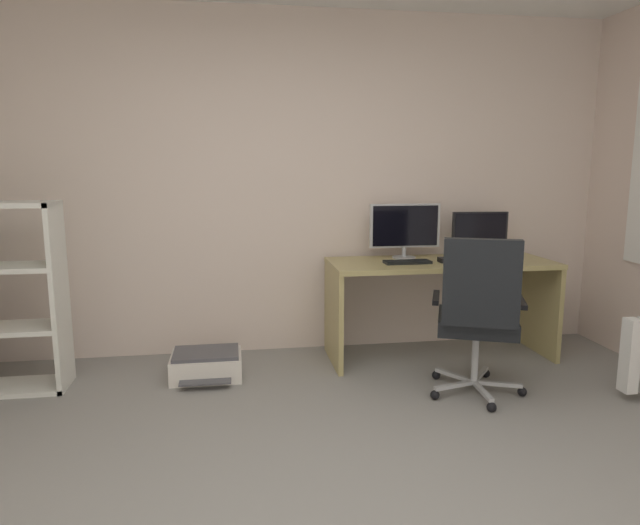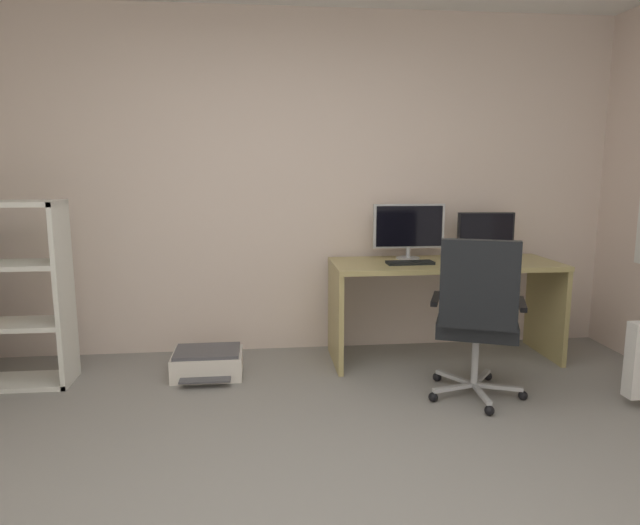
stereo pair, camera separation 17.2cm
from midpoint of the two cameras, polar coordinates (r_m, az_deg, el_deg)
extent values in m
cube|color=beige|center=(4.41, -5.10, 7.85)|extent=(5.19, 0.10, 2.62)
cube|color=tan|center=(4.30, 11.09, -0.07)|extent=(1.68, 0.63, 0.04)
cube|color=tan|center=(4.17, 0.20, -5.45)|extent=(0.04, 0.61, 0.71)
cube|color=tan|center=(4.71, 20.41, -4.31)|extent=(0.04, 0.61, 0.71)
cylinder|color=#B2B5B7|center=(4.37, 7.42, 0.52)|extent=(0.18, 0.18, 0.01)
cylinder|color=#B2B5B7|center=(4.37, 7.44, 1.16)|extent=(0.03, 0.03, 0.09)
cube|color=#B7BABC|center=(4.34, 7.49, 3.74)|extent=(0.55, 0.05, 0.33)
cube|color=black|center=(4.32, 7.57, 3.71)|extent=(0.51, 0.02, 0.31)
cylinder|color=#B2B5B7|center=(4.58, 14.79, 0.70)|extent=(0.18, 0.18, 0.01)
cylinder|color=#B2B5B7|center=(4.57, 14.83, 1.44)|extent=(0.03, 0.03, 0.11)
cube|color=black|center=(4.55, 14.91, 3.48)|extent=(0.44, 0.08, 0.24)
cube|color=black|center=(4.53, 15.00, 3.45)|extent=(0.40, 0.04, 0.22)
cube|color=black|center=(4.14, 7.71, 0.05)|extent=(0.34, 0.14, 0.02)
cube|color=black|center=(4.23, 11.30, 0.25)|extent=(0.06, 0.10, 0.03)
cube|color=#B7BABC|center=(3.83, 16.42, -11.77)|extent=(0.29, 0.14, 0.02)
sphere|color=black|center=(3.86, 18.67, -12.37)|extent=(0.06, 0.06, 0.06)
cube|color=#B7BABC|center=(3.96, 14.78, -10.99)|extent=(0.22, 0.25, 0.02)
sphere|color=black|center=(4.11, 15.35, -10.84)|extent=(0.06, 0.06, 0.06)
cube|color=#B7BABC|center=(3.91, 12.30, -11.18)|extent=(0.19, 0.27, 0.02)
sphere|color=black|center=(4.00, 10.52, -11.20)|extent=(0.06, 0.06, 0.06)
cube|color=#B7BABC|center=(3.74, 12.26, -12.13)|extent=(0.30, 0.10, 0.02)
sphere|color=black|center=(3.68, 10.27, -13.14)|extent=(0.06, 0.06, 0.06)
cube|color=#B7BABC|center=(3.69, 14.91, -12.53)|extent=(0.05, 0.30, 0.02)
sphere|color=black|center=(3.58, 15.72, -14.00)|extent=(0.06, 0.06, 0.06)
cylinder|color=#B7BABC|center=(3.77, 14.24, -9.23)|extent=(0.04, 0.04, 0.35)
cube|color=black|center=(3.70, 14.39, -5.94)|extent=(0.62, 0.61, 0.10)
cube|color=black|center=(3.37, 14.71, -2.05)|extent=(0.44, 0.23, 0.52)
cube|color=black|center=(3.66, 10.42, -3.52)|extent=(0.16, 0.32, 0.03)
cube|color=black|center=(3.68, 18.54, -3.81)|extent=(0.16, 0.32, 0.03)
cube|color=white|center=(4.05, -26.06, -3.13)|extent=(0.03, 0.33, 1.23)
cube|color=silver|center=(4.05, -12.69, -10.24)|extent=(0.48, 0.35, 0.16)
cube|color=#4C4C51|center=(4.02, -12.74, -8.98)|extent=(0.44, 0.32, 0.02)
cube|color=#4C4C51|center=(3.86, -12.88, -11.77)|extent=(0.34, 0.10, 0.01)
cube|color=white|center=(3.96, 27.94, -8.38)|extent=(0.08, 0.10, 0.47)
camera|label=1|loc=(0.09, -91.31, -0.22)|focal=31.44mm
camera|label=2|loc=(0.09, 88.69, 0.22)|focal=31.44mm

